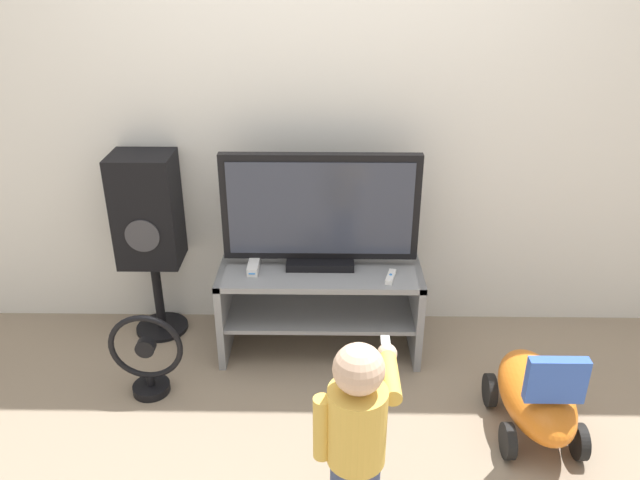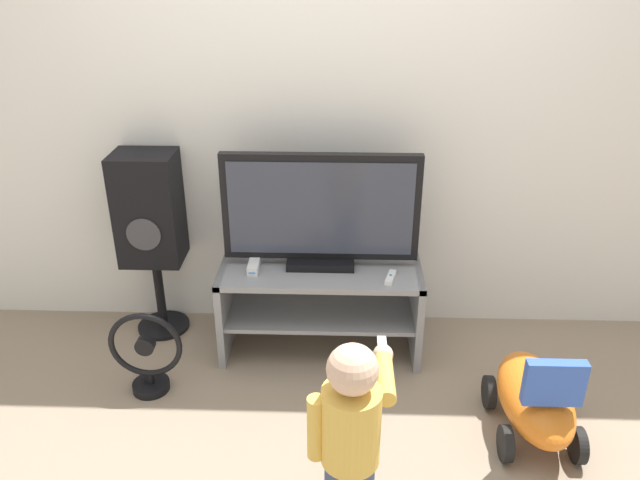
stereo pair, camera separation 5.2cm
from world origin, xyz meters
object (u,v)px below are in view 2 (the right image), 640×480
at_px(game_console, 255,264).
at_px(speaker_tower, 150,214).
at_px(child, 352,425).
at_px(television, 321,212).
at_px(floor_fan, 147,356).
at_px(ride_on_toy, 535,398).
at_px(remote_primary, 391,277).

xyz_separation_m(game_console, speaker_tower, (-0.56, 0.17, 0.19)).
bearing_deg(child, speaker_tower, 128.93).
xyz_separation_m(television, floor_fan, (-0.82, -0.42, -0.58)).
distance_m(game_console, speaker_tower, 0.62).
relative_size(game_console, speaker_tower, 0.20).
height_order(speaker_tower, floor_fan, speaker_tower).
relative_size(game_console, floor_fan, 0.46).
xyz_separation_m(speaker_tower, ride_on_toy, (1.85, -0.78, -0.51)).
distance_m(television, child, 1.22).
height_order(television, speaker_tower, television).
bearing_deg(speaker_tower, remote_primary, -12.15).
xyz_separation_m(child, ride_on_toy, (0.81, 0.51, -0.29)).
bearing_deg(game_console, ride_on_toy, -25.43).
xyz_separation_m(remote_primary, speaker_tower, (-1.24, 0.27, 0.20)).
bearing_deg(child, game_console, 113.11).
bearing_deg(speaker_tower, child, -51.07).
relative_size(television, ride_on_toy, 1.63).
distance_m(child, ride_on_toy, 1.00).
xyz_separation_m(game_console, remote_primary, (0.68, -0.10, -0.01)).
relative_size(remote_primary, child, 0.17).
bearing_deg(remote_primary, ride_on_toy, -40.06).
xyz_separation_m(remote_primary, floor_fan, (-1.17, -0.27, -0.30)).
relative_size(game_console, child, 0.25).
height_order(game_console, floor_fan, game_console).
xyz_separation_m(game_console, ride_on_toy, (1.29, -0.61, -0.32)).
bearing_deg(child, television, 97.01).
height_order(television, ride_on_toy, television).
bearing_deg(speaker_tower, game_console, -16.43).
height_order(television, floor_fan, television).
bearing_deg(television, game_console, -171.63).
xyz_separation_m(television, game_console, (-0.34, -0.05, -0.27)).
bearing_deg(ride_on_toy, remote_primary, 139.94).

